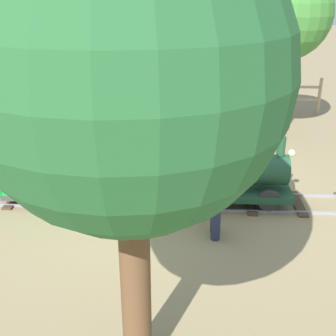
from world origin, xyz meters
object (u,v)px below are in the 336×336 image
at_px(conductor_person, 218,168).
at_px(oak_tree_far, 128,74).
at_px(passenger_car, 94,175).
at_px(oak_tree_near, 287,17).
at_px(locomotive, 236,174).

distance_m(conductor_person, oak_tree_far, 2.72).
bearing_deg(passenger_car, oak_tree_far, 18.26).
xyz_separation_m(conductor_person, oak_tree_far, (2.11, -0.76, 1.54)).
xyz_separation_m(passenger_car, conductor_person, (0.92, 1.76, 0.54)).
bearing_deg(oak_tree_near, passenger_car, -45.73).
relative_size(passenger_car, oak_tree_near, 0.81).
height_order(conductor_person, oak_tree_far, oak_tree_far).
height_order(locomotive, oak_tree_far, oak_tree_far).
relative_size(locomotive, passenger_car, 0.54).
xyz_separation_m(passenger_car, oak_tree_near, (-3.16, 3.24, 2.00)).
relative_size(conductor_person, oak_tree_far, 0.45).
height_order(passenger_car, oak_tree_far, oak_tree_far).
xyz_separation_m(locomotive, conductor_person, (0.92, -0.34, 0.47)).
height_order(locomotive, conductor_person, conductor_person).
xyz_separation_m(locomotive, oak_tree_near, (-3.16, 1.14, 1.94)).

